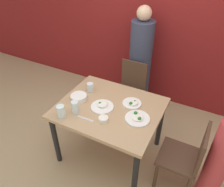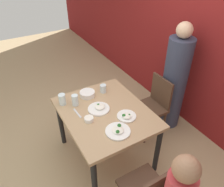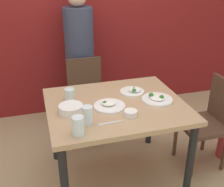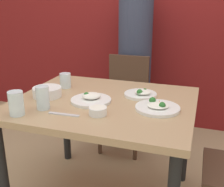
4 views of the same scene
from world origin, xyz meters
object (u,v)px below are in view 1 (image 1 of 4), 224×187
at_px(person_adult, 140,64).
at_px(glass_water_tall, 75,107).
at_px(person_child, 219,159).
at_px(plate_rice_adult, 102,106).
at_px(bowl_curry, 79,97).
at_px(chair_adult_spot, 130,89).
at_px(chair_child_spot, 186,157).

height_order(person_adult, glass_water_tall, person_adult).
xyz_separation_m(person_child, plate_rice_adult, (-1.24, 0.00, 0.17)).
relative_size(bowl_curry, glass_water_tall, 1.37).
distance_m(chair_adult_spot, chair_child_spot, 1.30).
relative_size(chair_adult_spot, bowl_curry, 4.61).
bearing_deg(glass_water_tall, chair_child_spot, 9.64).
xyz_separation_m(chair_child_spot, glass_water_tall, (-1.18, -0.20, 0.35)).
xyz_separation_m(bowl_curry, plate_rice_adult, (0.31, 0.00, -0.02)).
xyz_separation_m(chair_adult_spot, plate_rice_adult, (0.02, -0.84, 0.30)).
distance_m(chair_adult_spot, bowl_curry, 0.95).
xyz_separation_m(bowl_curry, glass_water_tall, (0.09, -0.20, 0.03)).
height_order(chair_adult_spot, glass_water_tall, glass_water_tall).
relative_size(chair_child_spot, person_child, 0.69).
xyz_separation_m(chair_adult_spot, chair_child_spot, (0.98, -0.84, 0.00)).
relative_size(chair_adult_spot, person_child, 0.69).
bearing_deg(person_child, glass_water_tall, -172.19).
relative_size(person_child, plate_rice_adult, 4.92).
bearing_deg(chair_child_spot, person_adult, -140.30).
distance_m(person_adult, glass_water_tall, 1.40).
relative_size(person_adult, plate_rice_adult, 6.23).
xyz_separation_m(chair_child_spot, bowl_curry, (-1.27, -0.00, 0.31)).
height_order(chair_adult_spot, person_adult, person_adult).
bearing_deg(chair_adult_spot, bowl_curry, -108.66).
bearing_deg(glass_water_tall, plate_rice_adult, 43.16).
bearing_deg(person_adult, chair_adult_spot, -90.00).
distance_m(chair_adult_spot, glass_water_tall, 1.12).
relative_size(plate_rice_adult, glass_water_tall, 1.86).
bearing_deg(plate_rice_adult, person_child, -0.04).
bearing_deg(person_child, bowl_curry, -179.88).
bearing_deg(chair_adult_spot, glass_water_tall, -100.58).
height_order(person_child, plate_rice_adult, person_child).
xyz_separation_m(person_adult, person_child, (1.26, -1.18, -0.12)).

